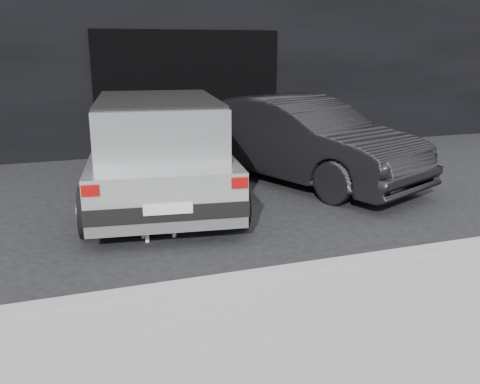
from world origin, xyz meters
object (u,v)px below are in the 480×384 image
object	(u,v)px
second_car	(301,140)
cat_white	(161,222)
cat_siamese	(219,212)
silver_hatchback	(158,145)

from	to	relation	value
second_car	cat_white	distance (m)	3.44
cat_white	second_car	bearing A→B (deg)	114.74
second_car	cat_siamese	xyz separation A→B (m)	(-1.93, -1.59, -0.61)
cat_siamese	cat_white	distance (m)	0.92
silver_hatchback	cat_white	world-z (taller)	silver_hatchback
silver_hatchback	cat_siamese	bearing A→B (deg)	-56.75
silver_hatchback	second_car	size ratio (longest dim) A/B	1.01
second_car	cat_white	xyz separation A→B (m)	(-2.77, -1.96, -0.53)
silver_hatchback	second_car	bearing A→B (deg)	16.28
silver_hatchback	second_car	world-z (taller)	silver_hatchback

